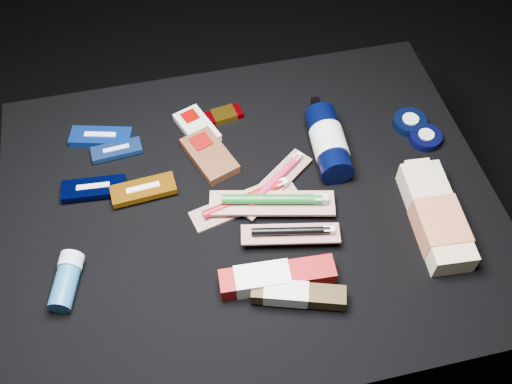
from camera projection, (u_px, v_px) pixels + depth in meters
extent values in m
plane|color=black|center=(251.00, 291.00, 1.46)|extent=(3.00, 3.00, 0.00)
cube|color=black|center=(251.00, 252.00, 1.30)|extent=(0.98, 0.78, 0.40)
cube|color=#113EBC|center=(101.00, 137.00, 1.23)|extent=(0.14, 0.08, 0.02)
cube|color=silver|center=(101.00, 137.00, 1.23)|extent=(0.07, 0.03, 0.02)
cube|color=navy|center=(117.00, 150.00, 1.20)|extent=(0.11, 0.05, 0.01)
cube|color=beige|center=(117.00, 150.00, 1.20)|extent=(0.05, 0.01, 0.01)
cube|color=black|center=(94.00, 188.00, 1.14)|extent=(0.13, 0.06, 0.01)
cube|color=beige|center=(94.00, 188.00, 1.14)|extent=(0.07, 0.02, 0.02)
cube|color=#AC650D|center=(144.00, 190.00, 1.14)|extent=(0.13, 0.06, 0.01)
cube|color=silver|center=(143.00, 189.00, 1.14)|extent=(0.07, 0.02, 0.02)
cube|color=#59311C|center=(210.00, 156.00, 1.19)|extent=(0.11, 0.15, 0.02)
cube|color=#6B0807|center=(201.00, 145.00, 1.21)|extent=(0.05, 0.05, 0.02)
cube|color=silver|center=(197.00, 127.00, 1.24)|extent=(0.09, 0.12, 0.02)
cube|color=#6F0300|center=(190.00, 119.00, 1.25)|extent=(0.04, 0.04, 0.02)
cube|color=#720006|center=(215.00, 118.00, 1.26)|extent=(0.13, 0.06, 0.01)
cube|color=#8D6413|center=(224.00, 115.00, 1.26)|extent=(0.06, 0.05, 0.01)
cylinder|color=black|center=(328.00, 143.00, 1.18)|extent=(0.08, 0.17, 0.07)
cylinder|color=silver|center=(329.00, 144.00, 1.18)|extent=(0.08, 0.08, 0.07)
cylinder|color=black|center=(318.00, 109.00, 1.24)|extent=(0.03, 0.02, 0.02)
cube|color=black|center=(316.00, 104.00, 1.25)|extent=(0.02, 0.03, 0.01)
cylinder|color=black|center=(410.00, 122.00, 1.25)|extent=(0.07, 0.07, 0.02)
cylinder|color=silver|center=(410.00, 122.00, 1.25)|extent=(0.04, 0.04, 0.02)
cylinder|color=black|center=(425.00, 138.00, 1.22)|extent=(0.07, 0.07, 0.02)
cylinder|color=silver|center=(425.00, 137.00, 1.22)|extent=(0.03, 0.03, 0.02)
cube|color=beige|center=(435.00, 216.00, 1.09)|extent=(0.10, 0.23, 0.05)
cube|color=#C27049|center=(440.00, 226.00, 1.07)|extent=(0.09, 0.11, 0.05)
cube|color=beige|center=(417.00, 169.00, 1.16)|extent=(0.05, 0.03, 0.03)
cylinder|color=#1F5584|center=(64.00, 288.00, 1.01)|extent=(0.06, 0.09, 0.04)
cylinder|color=#A3B5C1|center=(71.00, 262.00, 1.03)|extent=(0.05, 0.04, 0.04)
cube|color=#B3AEA7|center=(244.00, 203.00, 1.13)|extent=(0.22, 0.10, 0.01)
cylinder|color=maroon|center=(244.00, 199.00, 1.12)|extent=(0.17, 0.06, 0.02)
cube|color=white|center=(281.00, 183.00, 1.14)|extent=(0.03, 0.02, 0.01)
cube|color=#AAA59E|center=(275.00, 184.00, 1.15)|extent=(0.18, 0.16, 0.01)
cylinder|color=#B71F47|center=(275.00, 180.00, 1.14)|extent=(0.13, 0.11, 0.02)
cube|color=silver|center=(297.00, 157.00, 1.17)|extent=(0.03, 0.02, 0.01)
cube|color=beige|center=(272.00, 203.00, 1.11)|extent=(0.25, 0.11, 0.01)
cylinder|color=#125E1F|center=(272.00, 199.00, 1.10)|extent=(0.19, 0.06, 0.02)
cube|color=#B8B7B3|center=(321.00, 199.00, 1.10)|extent=(0.03, 0.02, 0.01)
cube|color=#ACA7A2|center=(290.00, 234.00, 1.07)|extent=(0.19, 0.08, 0.01)
cylinder|color=black|center=(291.00, 231.00, 1.06)|extent=(0.15, 0.04, 0.01)
cube|color=white|center=(329.00, 230.00, 1.06)|extent=(0.02, 0.02, 0.01)
cube|color=maroon|center=(277.00, 277.00, 1.02)|extent=(0.21, 0.06, 0.04)
cube|color=silver|center=(262.00, 279.00, 1.02)|extent=(0.10, 0.05, 0.04)
cube|color=#342510|center=(298.00, 295.00, 1.00)|extent=(0.17, 0.08, 0.03)
cube|color=beige|center=(286.00, 293.00, 1.00)|extent=(0.09, 0.06, 0.03)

